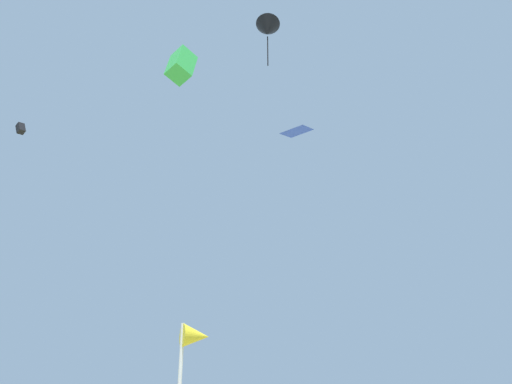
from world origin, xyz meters
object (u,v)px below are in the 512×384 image
at_px(distant_kite_black_overhead_distant, 267,29).
at_px(distant_kite_black_low_right, 21,128).
at_px(distant_kite_blue_far_center, 296,130).
at_px(marker_flag, 193,349).
at_px(distant_kite_green_low_left, 181,66).

relative_size(distant_kite_black_overhead_distant, distant_kite_black_low_right, 3.18).
distance_m(distant_kite_black_overhead_distant, distant_kite_blue_far_center, 10.60).
height_order(distant_kite_black_overhead_distant, marker_flag, distant_kite_black_overhead_distant).
height_order(distant_kite_green_low_left, marker_flag, distant_kite_green_low_left).
bearing_deg(distant_kite_blue_far_center, distant_kite_black_overhead_distant, 74.94).
xyz_separation_m(distant_kite_black_overhead_distant, distant_kite_blue_far_center, (-1.51, -5.62, -8.86)).
height_order(distant_kite_black_overhead_distant, distant_kite_blue_far_center, distant_kite_black_overhead_distant).
bearing_deg(distant_kite_blue_far_center, marker_flag, -124.54).
bearing_deg(marker_flag, distant_kite_black_overhead_distant, 63.59).
xyz_separation_m(distant_kite_blue_far_center, marker_flag, (-4.59, -6.67, -7.21)).
height_order(distant_kite_black_overhead_distant, distant_kite_green_low_left, distant_kite_black_overhead_distant).
height_order(distant_kite_black_low_right, marker_flag, distant_kite_black_low_right).
xyz_separation_m(distant_kite_black_overhead_distant, marker_flag, (-6.10, -12.29, -16.07)).
height_order(distant_kite_blue_far_center, marker_flag, distant_kite_blue_far_center).
bearing_deg(marker_flag, distant_kite_green_low_left, 80.06).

